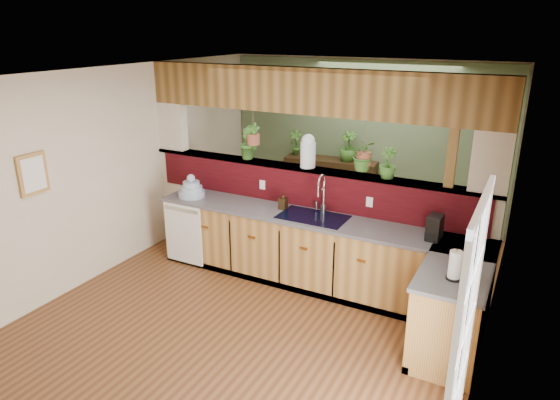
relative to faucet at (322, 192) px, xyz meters
The scene contains 28 objects.
ground 1.65m from the faucet, 104.58° to the right, with size 4.60×7.00×0.01m, color brown.
ceiling 1.84m from the faucet, 104.58° to the right, with size 4.60×7.00×0.01m, color brown.
wall_back 2.39m from the faucet, 97.04° to the left, with size 4.60×0.02×2.60m, color beige.
wall_left 2.83m from the faucet, 156.50° to the right, with size 0.02×7.00×2.60m, color beige.
wall_right 2.31m from the faucet, 29.32° to the right, with size 0.02×7.00×2.60m, color beige.
pass_through_partition 0.34m from the faucet, 140.10° to the left, with size 4.60×0.21×2.60m.
pass_through_ledge 0.42m from the faucet, 142.78° to the left, with size 4.60×0.21×0.04m, color brown.
header_beam 1.21m from the faucet, 142.78° to the left, with size 4.60×0.15×0.55m, color brown.
sage_backwall 2.37m from the faucet, 97.10° to the left, with size 4.55×0.02×2.55m, color #5A734E.
countertop 0.94m from the faucet, 25.42° to the right, with size 4.14×1.52×0.90m.
dishwasher 1.97m from the faucet, 165.32° to the right, with size 0.58×0.03×0.82m.
navy_sink 0.38m from the faucet, 105.83° to the right, with size 0.82×0.50×0.18m.
french_door 3.13m from the faucet, 50.84° to the right, with size 0.06×1.02×2.16m, color white.
framed_print 3.23m from the faucet, 143.09° to the right, with size 0.04×0.35×0.45m.
faucet is the anchor object (origin of this frame).
dish_stack 1.81m from the faucet, behind, with size 0.35×0.35×0.31m.
soap_dispenser 0.52m from the faucet, behind, with size 0.09×0.10×0.21m, color #362613.
coffee_maker 1.38m from the faucet, ahead, with size 0.14×0.24×0.26m.
paper_towel 1.98m from the faucet, 29.79° to the right, with size 0.14×0.14×0.29m.
glass_jar 0.57m from the faucet, 142.92° to the left, with size 0.19×0.19×0.42m.
ledge_plant_left 1.25m from the faucet, 168.99° to the left, with size 0.25×0.20×0.45m, color #336422.
ledge_plant_right 0.85m from the faucet, 17.26° to the left, with size 0.20×0.20×0.36m, color #336422.
hanging_plant_a 1.27m from the faucet, 168.31° to the left, with size 0.20×0.16×0.46m.
hanging_plant_b 0.79m from the faucet, 27.60° to the left, with size 0.36×0.32×0.53m.
shelving_console 2.35m from the faucet, 109.23° to the left, with size 1.51×0.40×1.01m, color black.
shelf_plant_a 2.54m from the faucet, 123.16° to the left, with size 0.22×0.15×0.42m, color #336422.
shelf_plant_b 2.17m from the faucet, 102.20° to the left, with size 0.27×0.27×0.49m, color #336422.
floor_plant 1.64m from the faucet, 58.37° to the left, with size 0.73×0.63×0.81m, color #336422.
Camera 1 is at (2.48, -4.13, 3.06)m, focal length 32.00 mm.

